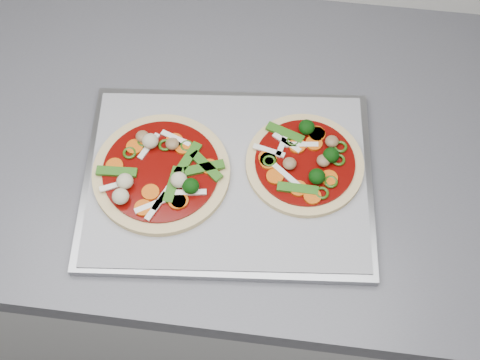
# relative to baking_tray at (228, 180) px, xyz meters

# --- Properties ---
(base_cabinet) EXTENTS (3.60, 0.60, 0.86)m
(base_cabinet) POSITION_rel_baking_tray_xyz_m (0.23, 0.08, -0.48)
(base_cabinet) COLOR beige
(base_cabinet) RESTS_ON ground
(countertop) EXTENTS (3.60, 0.60, 0.04)m
(countertop) POSITION_rel_baking_tray_xyz_m (0.23, 0.08, -0.03)
(countertop) COLOR #595961
(countertop) RESTS_ON base_cabinet
(baking_tray) EXTENTS (0.44, 0.34, 0.01)m
(baking_tray) POSITION_rel_baking_tray_xyz_m (0.00, 0.00, 0.00)
(baking_tray) COLOR gray
(baking_tray) RESTS_ON countertop
(parchment) EXTENTS (0.43, 0.33, 0.00)m
(parchment) POSITION_rel_baking_tray_xyz_m (0.00, 0.00, 0.01)
(parchment) COLOR #A0A0A6
(parchment) RESTS_ON baking_tray
(pizza_left) EXTENTS (0.25, 0.25, 0.03)m
(pizza_left) POSITION_rel_baking_tray_xyz_m (-0.10, -0.01, 0.02)
(pizza_left) COLOR #E2CB87
(pizza_left) RESTS_ON parchment
(pizza_right) EXTENTS (0.19, 0.19, 0.03)m
(pizza_right) POSITION_rel_baking_tray_xyz_m (0.11, 0.03, 0.02)
(pizza_right) COLOR #E2CB87
(pizza_right) RESTS_ON parchment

